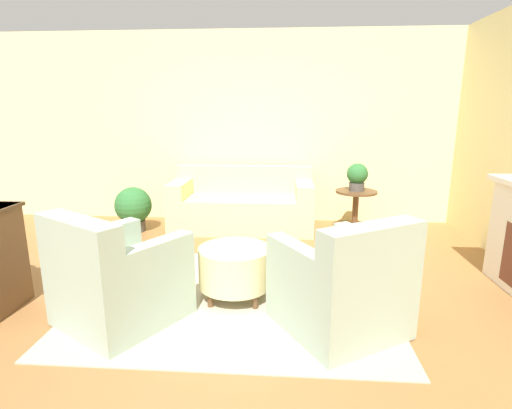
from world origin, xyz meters
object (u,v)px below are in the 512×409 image
(armchair_right, at_px, (343,288))
(potted_plant_on_side_table, at_px, (357,176))
(armchair_left, at_px, (116,281))
(potted_plant_floor, at_px, (133,207))
(couch, at_px, (242,206))
(side_table, at_px, (356,204))
(ottoman_table, at_px, (235,267))

(armchair_right, height_order, potted_plant_on_side_table, potted_plant_on_side_table)
(armchair_left, bearing_deg, potted_plant_on_side_table, 47.76)
(potted_plant_floor, bearing_deg, potted_plant_on_side_table, 1.79)
(couch, distance_m, side_table, 1.58)
(couch, distance_m, potted_plant_on_side_table, 1.65)
(armchair_left, relative_size, armchair_right, 1.00)
(couch, relative_size, ottoman_table, 3.07)
(armchair_left, xyz_separation_m, potted_plant_floor, (-0.78, 2.43, -0.01))
(couch, xyz_separation_m, potted_plant_on_side_table, (1.57, -0.17, 0.48))
(armchair_left, xyz_separation_m, potted_plant_on_side_table, (2.29, 2.53, 0.46))
(couch, relative_size, potted_plant_on_side_table, 5.38)
(armchair_left, relative_size, side_table, 1.89)
(armchair_right, bearing_deg, side_table, 78.54)
(side_table, distance_m, potted_plant_on_side_table, 0.39)
(armchair_left, distance_m, potted_plant_on_side_table, 3.44)
(armchair_left, height_order, side_table, armchair_left)
(side_table, bearing_deg, potted_plant_on_side_table, 0.00)
(armchair_left, distance_m, armchair_right, 1.78)
(side_table, bearing_deg, ottoman_table, -124.34)
(armchair_right, bearing_deg, potted_plant_floor, 136.56)
(couch, xyz_separation_m, potted_plant_floor, (-1.51, -0.27, 0.02))
(potted_plant_on_side_table, bearing_deg, ottoman_table, -124.34)
(armchair_right, xyz_separation_m, potted_plant_on_side_table, (0.51, 2.53, 0.46))
(armchair_right, bearing_deg, armchair_left, 180.00)
(ottoman_table, bearing_deg, potted_plant_on_side_table, 55.66)
(armchair_right, relative_size, potted_plant_floor, 1.83)
(ottoman_table, distance_m, potted_plant_on_side_table, 2.53)
(armchair_right, bearing_deg, ottoman_table, 151.75)
(armchair_left, height_order, potted_plant_floor, armchair_left)
(couch, xyz_separation_m, armchair_right, (1.06, -2.70, 0.03))
(armchair_left, xyz_separation_m, ottoman_table, (0.89, 0.48, -0.05))
(potted_plant_on_side_table, bearing_deg, armchair_right, -101.46)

